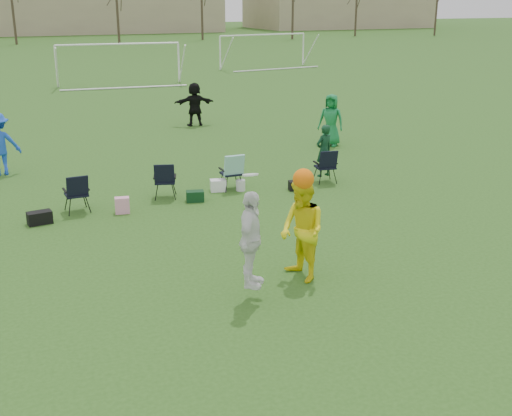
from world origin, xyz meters
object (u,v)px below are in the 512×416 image
fielder_black (195,104)px  goal_mid (119,52)px  center_contest (286,232)px  goal_right (263,41)px  fielder_green_far (331,120)px

fielder_black → goal_mid: (-0.29, 14.34, 1.04)m
center_contest → goal_mid: size_ratio=0.31×
goal_mid → goal_right: (12.00, 6.00, 0.00)m
fielder_green_far → center_contest: bearing=-78.3°
center_contest → goal_right: goal_right is taller
fielder_black → center_contest: bearing=85.6°
goal_right → fielder_green_far: bearing=-116.0°
fielder_black → goal_right: goal_right is taller
center_contest → goal_mid: goal_mid is taller
fielder_black → goal_right: bearing=-113.0°
center_contest → goal_mid: 30.03m
center_contest → goal_right: (14.82, 35.88, 0.88)m
fielder_green_far → goal_right: bearing=116.4°
fielder_black → fielder_green_far: bearing=128.3°
goal_mid → goal_right: bearing=30.6°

